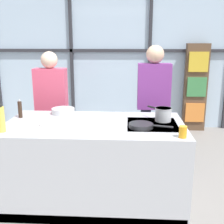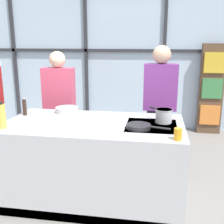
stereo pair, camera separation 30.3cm
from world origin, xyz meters
name	(u,v)px [view 2 (the right image)]	position (x,y,z in m)	size (l,w,h in m)	color
ground_plane	(95,197)	(0.00, 0.00, 0.00)	(18.00, 18.00, 0.00)	gray
back_window_wall	(125,58)	(0.00, 2.79, 1.40)	(6.40, 0.10, 2.80)	silver
bookshelf	(211,89)	(1.66, 2.61, 0.84)	(0.43, 0.19, 1.68)	brown
demo_island	(94,161)	(0.00, 0.00, 0.44)	(1.91, 1.00, 0.89)	#B7BABF
spectator_far_left	(59,101)	(-0.70, 0.90, 0.90)	(0.43, 0.22, 1.60)	black
spectator_center_left	(160,101)	(0.70, 0.90, 0.96)	(0.44, 0.24, 1.68)	#232838
frying_pan	(139,126)	(0.50, -0.13, 0.91)	(0.44, 0.25, 0.04)	#232326
saucepan	(164,115)	(0.74, 0.13, 0.96)	(0.25, 0.29, 0.15)	silver
white_plate	(51,122)	(-0.46, -0.07, 0.89)	(0.23, 0.23, 0.01)	white
mixing_bowl	(67,110)	(-0.42, 0.38, 0.92)	(0.27, 0.27, 0.07)	silver
oil_bottle	(2,116)	(-0.85, -0.33, 1.01)	(0.07, 0.07, 0.27)	#E0CC4C
pepper_grinder	(25,107)	(-0.86, 0.18, 0.98)	(0.04, 0.04, 0.21)	#332319
juice_glass_near	(178,134)	(0.85, -0.40, 0.94)	(0.07, 0.07, 0.11)	orange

